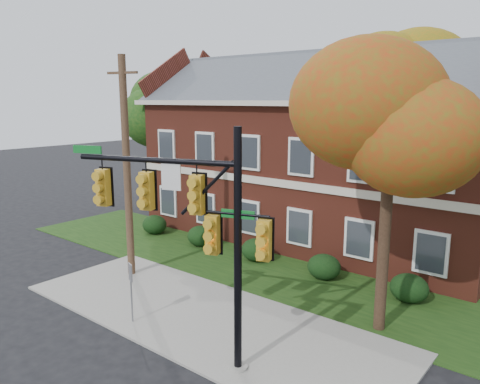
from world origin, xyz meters
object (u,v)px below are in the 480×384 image
Objects in this scene: hedge_far_right at (409,288)px; sign_post at (131,283)px; hedge_far_left at (155,225)px; hedge_left at (201,236)px; tree_near_right at (397,121)px; tree_far_rear at (402,74)px; hedge_center at (256,250)px; hedge_right at (324,267)px; traffic_signal at (196,221)px; apartment_building at (317,144)px; tree_left_rear at (173,109)px; utility_pole at (127,168)px.

sign_post is (-6.50, -7.45, 0.89)m from hedge_far_right.
hedge_far_left and hedge_left have the same top height.
sign_post is at bearing -44.80° from hedge_far_left.
tree_far_rear is (-5.88, 15.93, 2.17)m from tree_near_right.
hedge_center is 0.67× the size of sign_post.
hedge_right is 8.56m from traffic_signal.
tree_left_rear is (-9.73, -1.12, 1.69)m from apartment_building.
utility_pole is at bearing -154.90° from hedge_far_right.
apartment_building is 2.83× the size of traffic_signal.
tree_left_rear reaches higher than traffic_signal.
tree_left_rear is at bearing 120.24° from traffic_signal.
hedge_far_right is at bearing 0.00° from hedge_left.
hedge_far_left is 10.61m from sign_post.
tree_near_right is (14.22, -2.83, 6.14)m from hedge_far_left.
hedge_center is 6.90m from utility_pole.
hedge_far_right is (14.00, 0.00, 0.00)m from hedge_far_left.
apartment_building is 13.20m from sign_post.
hedge_far_left is at bearing 180.00° from hedge_center.
tree_left_rear reaches higher than hedge_left.
tree_near_right is (7.22, -8.09, 1.68)m from apartment_building.
tree_near_right is 6.51m from traffic_signal.
hedge_right is 15.17m from tree_left_rear.
hedge_far_right is 0.16× the size of tree_near_right.
traffic_signal is (3.82, -7.76, 3.60)m from hedge_center.
utility_pole is at bearing -106.95° from apartment_building.
hedge_left is at bearing -123.67° from apartment_building.
sign_post is (-0.84, -20.54, -7.43)m from tree_far_rear.
tree_left_rear is 11.29m from utility_pole.
tree_near_right reaches higher than hedge_left.
hedge_far_left is 0.21× the size of traffic_signal.
sign_post is (7.50, -7.45, 0.89)m from hedge_far_left.
tree_far_rear is 18.82m from utility_pole.
tree_far_rear is (8.34, 13.09, 8.32)m from hedge_far_left.
apartment_building reaches higher than hedge_far_left.
utility_pole is at bearing -103.81° from tree_far_rear.
tree_left_rear is at bearing 152.11° from sign_post.
hedge_far_left is 0.16× the size of utility_pole.
hedge_left is (3.50, 0.00, 0.00)m from hedge_far_left.
traffic_signal is (2.48, -20.86, -4.72)m from tree_far_rear.
hedge_left is 0.16× the size of tree_near_right.
hedge_right is at bearing -56.33° from apartment_building.
tree_near_right reaches higher than hedge_center.
hedge_center is 3.50m from hedge_right.
tree_far_rear reaches higher than tree_left_rear.
hedge_far_right is at bearing 94.52° from tree_near_right.
traffic_signal is at bearing -73.65° from apartment_building.
hedge_left is (-3.50, -5.25, -4.46)m from apartment_building.
tree_near_right is at bearing -21.42° from hedge_center.
apartment_building reaches higher than hedge_left.
apartment_building reaches higher than hedge_right.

